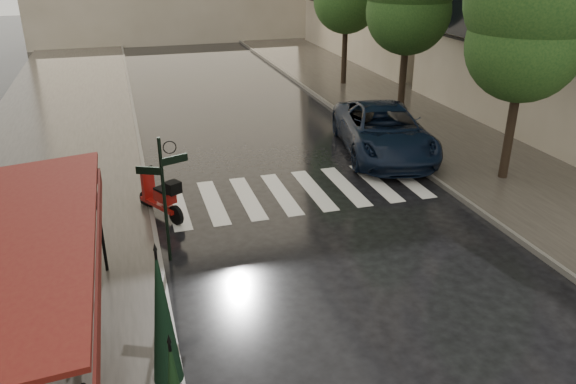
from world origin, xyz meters
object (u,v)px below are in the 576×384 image
pedestrian_with_umbrella (14,196)px  parasol_front (162,317)px  scooter (161,197)px  parked_car (383,130)px

pedestrian_with_umbrella → parasol_front: 6.06m
scooter → parasol_front: parasol_front is taller
parked_car → parasol_front: size_ratio=2.26×
pedestrian_with_umbrella → parasol_front: (2.83, -5.36, -0.15)m
parked_car → parasol_front: parasol_front is taller
parasol_front → parked_car: bearing=49.1°
pedestrian_with_umbrella → parked_car: 12.40m
scooter → parasol_front: size_ratio=0.64×
pedestrian_with_umbrella → parked_car: bearing=36.0°
pedestrian_with_umbrella → parked_car: pedestrian_with_umbrella is taller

